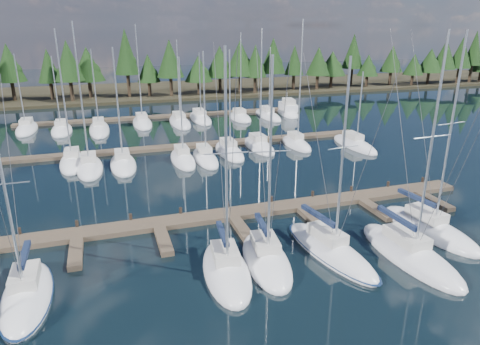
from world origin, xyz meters
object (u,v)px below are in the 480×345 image
object	(u,v)px
front_sailboat_4	(330,250)
motor_yacht_right	(288,111)
main_dock	(233,217)
front_sailboat_2	(226,270)
front_sailboat_1	(27,295)
front_sailboat_6	(429,228)
front_sailboat_5	(409,253)
front_sailboat_3	(266,259)

from	to	relation	value
front_sailboat_4	motor_yacht_right	xyz separation A→B (m)	(17.34, 46.15, 0.21)
main_dock	front_sailboat_2	distance (m)	8.14
front_sailboat_1	front_sailboat_2	size ratio (longest dim) A/B	0.89
front_sailboat_4	front_sailboat_6	xyz separation A→B (m)	(8.83, 0.60, 0.01)
front_sailboat_4	front_sailboat_5	bearing A→B (deg)	-23.28
front_sailboat_1	front_sailboat_6	xyz separation A→B (m)	(28.07, -0.08, 0.01)
main_dock	front_sailboat_5	world-z (taller)	front_sailboat_5
main_dock	front_sailboat_2	world-z (taller)	front_sailboat_2
front_sailboat_1	front_sailboat_4	xyz separation A→B (m)	(19.24, -0.68, 0.00)
main_dock	front_sailboat_2	size ratio (longest dim) A/B	2.97
front_sailboat_4	front_sailboat_5	xyz separation A→B (m)	(4.88, -2.10, 0.00)
front_sailboat_2	front_sailboat_4	distance (m)	7.58
front_sailboat_5	motor_yacht_right	distance (m)	49.84
motor_yacht_right	front_sailboat_1	bearing A→B (deg)	-128.81
main_dock	motor_yacht_right	size ratio (longest dim) A/B	4.65
front_sailboat_2	front_sailboat_3	world-z (taller)	front_sailboat_2
main_dock	front_sailboat_4	size ratio (longest dim) A/B	3.12
front_sailboat_2	front_sailboat_3	xyz separation A→B (m)	(2.90, 0.50, -0.00)
front_sailboat_1	motor_yacht_right	bearing A→B (deg)	51.19
front_sailboat_6	motor_yacht_right	size ratio (longest dim) A/B	1.65
front_sailboat_4	front_sailboat_1	bearing A→B (deg)	177.97
front_sailboat_2	front_sailboat_3	distance (m)	2.95
front_sailboat_5	main_dock	bearing A→B (deg)	135.59
front_sailboat_4	front_sailboat_5	distance (m)	5.31
front_sailboat_4	front_sailboat_6	distance (m)	8.85
front_sailboat_2	front_sailboat_5	world-z (taller)	front_sailboat_5
front_sailboat_1	front_sailboat_5	distance (m)	24.28
front_sailboat_1	front_sailboat_2	distance (m)	11.71
front_sailboat_1	front_sailboat_4	distance (m)	19.25
main_dock	front_sailboat_5	distance (m)	13.50
front_sailboat_2	motor_yacht_right	bearing A→B (deg)	61.79
main_dock	front_sailboat_5	size ratio (longest dim) A/B	2.82
front_sailboat_3	front_sailboat_4	distance (m)	4.67
front_sailboat_5	front_sailboat_4	bearing A→B (deg)	156.72
front_sailboat_6	front_sailboat_5	bearing A→B (deg)	-145.67
front_sailboat_4	motor_yacht_right	size ratio (longest dim) A/B	1.49
front_sailboat_2	motor_yacht_right	xyz separation A→B (m)	(24.91, 46.45, 0.20)
front_sailboat_1	front_sailboat_5	xyz separation A→B (m)	(24.12, -2.78, 0.00)
front_sailboat_2	front_sailboat_4	xyz separation A→B (m)	(7.57, 0.30, -0.01)
front_sailboat_3	front_sailboat_2	bearing A→B (deg)	-170.29
front_sailboat_6	main_dock	bearing A→B (deg)	153.59
front_sailboat_2	front_sailboat_4	world-z (taller)	front_sailboat_2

